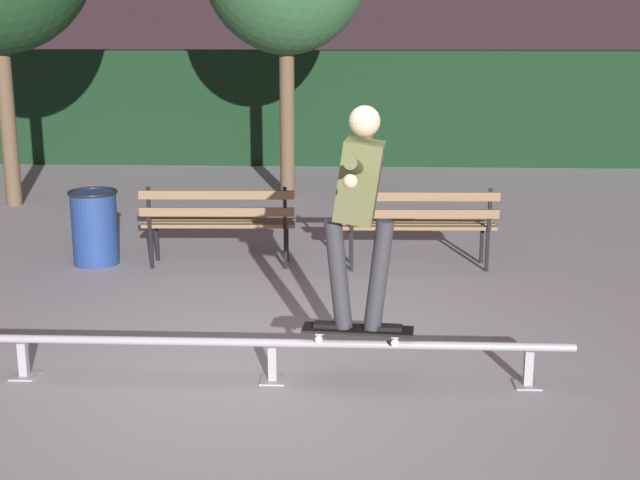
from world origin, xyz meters
TOP-DOWN VIEW (x-y plane):
  - ground_plane at (0.00, 0.00)m, footprint 90.00×90.00m
  - hedge_backdrop at (0.00, 10.57)m, footprint 24.00×1.20m
  - grind_rail at (0.00, -0.02)m, footprint 4.25×0.18m
  - skateboard at (0.61, -0.02)m, footprint 0.79×0.26m
  - skateboarder at (0.61, -0.02)m, footprint 0.63×1.41m
  - park_bench_leftmost at (-0.86, 3.02)m, footprint 1.61×0.47m
  - park_bench_left_center at (1.23, 3.02)m, footprint 1.61×0.47m
  - trash_can at (-2.21, 3.08)m, footprint 0.52×0.52m

SIDE VIEW (x-z plane):
  - ground_plane at x=0.00m, z-range 0.00..0.00m
  - grind_rail at x=0.00m, z-range 0.09..0.41m
  - skateboard at x=0.61m, z-range 0.35..0.44m
  - trash_can at x=-2.21m, z-range 0.01..0.81m
  - park_bench_leftmost at x=-0.86m, z-range 0.10..0.98m
  - park_bench_left_center at x=1.23m, z-range 0.10..0.98m
  - hedge_backdrop at x=0.00m, z-range 0.00..2.08m
  - skateboarder at x=0.61m, z-range 0.55..2.11m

